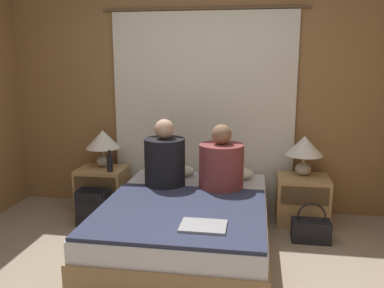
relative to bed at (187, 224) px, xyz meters
The scene contains 16 objects.
wall_back 1.49m from the bed, 90.00° to the left, with size 4.43×0.06×2.50m.
curtain_panel 1.33m from the bed, 90.00° to the left, with size 2.16×0.02×2.17m.
bed is the anchor object (origin of this frame).
nightstand_left 1.29m from the bed, 145.63° to the left, with size 0.51×0.43×0.49m.
nightstand_right 1.29m from the bed, 34.37° to the left, with size 0.51×0.43×0.49m.
lamp_left 1.44m from the bed, 143.27° to the left, with size 0.37×0.37×0.41m.
lamp_right 1.44m from the bed, 36.73° to the left, with size 0.37×0.37×0.41m.
pillow_left 0.86m from the bed, 112.30° to the left, with size 0.52×0.33×0.12m.
pillow_right 0.86m from the bed, 67.70° to the left, with size 0.52×0.33×0.12m.
blanket_on_bed 0.38m from the bed, 90.00° to the right, with size 1.35×1.26×0.03m.
person_left_in_bed 0.67m from the bed, 127.24° to the left, with size 0.39×0.39×0.66m.
person_right_in_bed 0.65m from the bed, 53.91° to the left, with size 0.42×0.42×0.63m.
beer_bottle_on_left_stand 1.16m from the bed, 146.80° to the left, with size 0.06×0.06×0.23m.
laptop_on_bed 0.70m from the bed, 69.52° to the right, with size 0.33×0.25×0.02m.
backpack_on_floor 1.07m from the bed, 161.43° to the left, with size 0.31×0.22×0.37m.
handbag_on_floor 1.15m from the bed, 15.53° to the left, with size 0.35×0.19×0.37m.
Camera 1 is at (0.58, -2.50, 1.65)m, focal length 38.00 mm.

